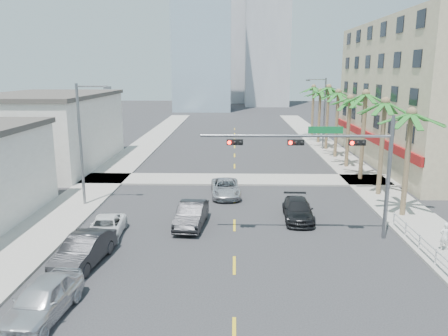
% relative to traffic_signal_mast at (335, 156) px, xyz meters
% --- Properties ---
extents(ground, '(260.00, 260.00, 0.00)m').
position_rel_traffic_signal_mast_xyz_m(ground, '(-5.78, -7.95, -5.06)').
color(ground, '#262628').
rests_on(ground, ground).
extents(sidewalk_right, '(4.00, 120.00, 0.15)m').
position_rel_traffic_signal_mast_xyz_m(sidewalk_right, '(6.22, 12.05, -4.99)').
color(sidewalk_right, gray).
rests_on(sidewalk_right, ground).
extents(sidewalk_left, '(4.00, 120.00, 0.15)m').
position_rel_traffic_signal_mast_xyz_m(sidewalk_left, '(-17.78, 12.05, -4.99)').
color(sidewalk_left, gray).
rests_on(sidewalk_left, ground).
extents(sidewalk_cross, '(80.00, 4.00, 0.15)m').
position_rel_traffic_signal_mast_xyz_m(sidewalk_cross, '(-5.78, 14.05, -4.99)').
color(sidewalk_cross, gray).
rests_on(sidewalk_cross, ground).
extents(building_right, '(15.25, 28.00, 15.00)m').
position_rel_traffic_signal_mast_xyz_m(building_right, '(16.21, 22.05, 2.43)').
color(building_right, tan).
rests_on(building_right, ground).
extents(building_left_far, '(11.00, 18.00, 7.20)m').
position_rel_traffic_signal_mast_xyz_m(building_left_far, '(-25.28, 20.05, -1.46)').
color(building_left_far, beige).
rests_on(building_left_far, ground).
extents(tower_far_left, '(14.00, 14.00, 48.00)m').
position_rel_traffic_signal_mast_xyz_m(tower_far_left, '(-13.78, 87.05, 18.94)').
color(tower_far_left, '#99B2C6').
rests_on(tower_far_left, ground).
extents(tower_far_center, '(16.00, 16.00, 42.00)m').
position_rel_traffic_signal_mast_xyz_m(tower_far_center, '(-8.78, 117.05, 15.94)').
color(tower_far_center, '#ADADB2').
rests_on(tower_far_center, ground).
extents(traffic_signal_mast, '(11.12, 0.54, 7.20)m').
position_rel_traffic_signal_mast_xyz_m(traffic_signal_mast, '(0.00, 0.00, 0.00)').
color(traffic_signal_mast, slate).
rests_on(traffic_signal_mast, ground).
extents(palm_tree_0, '(4.80, 4.80, 7.80)m').
position_rel_traffic_signal_mast_xyz_m(palm_tree_0, '(5.82, 4.05, 2.02)').
color(palm_tree_0, brown).
rests_on(palm_tree_0, ground).
extents(palm_tree_1, '(4.80, 4.80, 8.16)m').
position_rel_traffic_signal_mast_xyz_m(palm_tree_1, '(5.82, 9.25, 2.37)').
color(palm_tree_1, brown).
rests_on(palm_tree_1, ground).
extents(palm_tree_2, '(4.80, 4.80, 8.52)m').
position_rel_traffic_signal_mast_xyz_m(palm_tree_2, '(5.82, 14.45, 2.72)').
color(palm_tree_2, brown).
rests_on(palm_tree_2, ground).
extents(palm_tree_3, '(4.80, 4.80, 7.80)m').
position_rel_traffic_signal_mast_xyz_m(palm_tree_3, '(5.82, 19.65, 2.02)').
color(palm_tree_3, brown).
rests_on(palm_tree_3, ground).
extents(palm_tree_4, '(4.80, 4.80, 8.16)m').
position_rel_traffic_signal_mast_xyz_m(palm_tree_4, '(5.82, 24.85, 2.37)').
color(palm_tree_4, brown).
rests_on(palm_tree_4, ground).
extents(palm_tree_5, '(4.80, 4.80, 8.52)m').
position_rel_traffic_signal_mast_xyz_m(palm_tree_5, '(5.82, 30.05, 2.72)').
color(palm_tree_5, brown).
rests_on(palm_tree_5, ground).
extents(palm_tree_6, '(4.80, 4.80, 7.80)m').
position_rel_traffic_signal_mast_xyz_m(palm_tree_6, '(5.82, 35.25, 2.02)').
color(palm_tree_6, brown).
rests_on(palm_tree_6, ground).
extents(palm_tree_7, '(4.80, 4.80, 8.16)m').
position_rel_traffic_signal_mast_xyz_m(palm_tree_7, '(5.82, 40.45, 2.37)').
color(palm_tree_7, brown).
rests_on(palm_tree_7, ground).
extents(streetlight_left, '(2.55, 0.25, 9.00)m').
position_rel_traffic_signal_mast_xyz_m(streetlight_left, '(-16.78, 6.05, -0.00)').
color(streetlight_left, slate).
rests_on(streetlight_left, ground).
extents(streetlight_right, '(2.55, 0.25, 9.00)m').
position_rel_traffic_signal_mast_xyz_m(streetlight_right, '(5.21, 30.05, -0.00)').
color(streetlight_right, slate).
rests_on(streetlight_right, ground).
extents(guardrail, '(0.08, 8.08, 1.00)m').
position_rel_traffic_signal_mast_xyz_m(guardrail, '(4.52, -1.95, -4.39)').
color(guardrail, silver).
rests_on(guardrail, ground).
extents(car_parked_near, '(2.32, 4.82, 1.59)m').
position_rel_traffic_signal_mast_xyz_m(car_parked_near, '(-13.58, -9.02, -4.27)').
color(car_parked_near, silver).
rests_on(car_parked_near, ground).
extents(car_parked_mid, '(2.29, 4.98, 1.58)m').
position_rel_traffic_signal_mast_xyz_m(car_parked_mid, '(-13.58, -4.05, -4.27)').
color(car_parked_mid, black).
rests_on(car_parked_mid, ground).
extents(car_parked_far, '(2.20, 4.36, 1.18)m').
position_rel_traffic_signal_mast_xyz_m(car_parked_far, '(-13.58, -0.15, -4.47)').
color(car_parked_far, white).
rests_on(car_parked_far, ground).
extents(car_lane_left, '(2.03, 4.81, 1.54)m').
position_rel_traffic_signal_mast_xyz_m(car_lane_left, '(-8.58, 1.86, -4.29)').
color(car_lane_left, black).
rests_on(car_lane_left, ground).
extents(car_lane_center, '(2.58, 4.98, 1.34)m').
position_rel_traffic_signal_mast_xyz_m(car_lane_center, '(-6.50, 8.85, -4.39)').
color(car_lane_center, silver).
rests_on(car_lane_center, ground).
extents(car_lane_right, '(2.05, 4.72, 1.35)m').
position_rel_traffic_signal_mast_xyz_m(car_lane_right, '(-1.49, 3.31, -4.39)').
color(car_lane_right, black).
rests_on(car_lane_right, ground).
extents(pedestrian, '(0.63, 0.47, 1.60)m').
position_rel_traffic_signal_mast_xyz_m(pedestrian, '(5.81, -2.04, -4.11)').
color(pedestrian, white).
rests_on(pedestrian, sidewalk_right).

